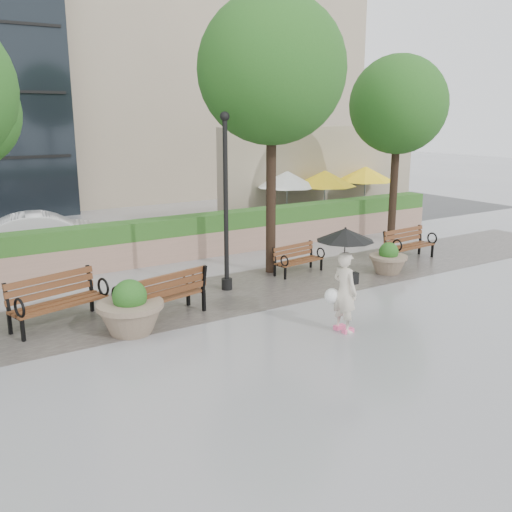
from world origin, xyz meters
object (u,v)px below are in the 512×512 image
bench_4 (409,251)px  planter_right (388,261)px  bench_3 (298,265)px  car_right (46,232)px  lamppost (226,214)px  pedestrian (345,270)px  bench_1 (59,311)px  bench_2 (162,305)px  planter_left (131,312)px

bench_4 → planter_right: 1.87m
bench_4 → bench_3: bearing=167.0°
car_right → planter_right: bearing=-127.3°
bench_4 → car_right: size_ratio=0.46×
planter_right → lamppost: bearing=166.9°
pedestrian → car_right: bearing=14.8°
bench_1 → bench_3: bearing=-10.5°
bench_2 → bench_4: 8.77m
bench_3 → bench_2: bearing=-171.9°
bench_3 → bench_4: size_ratio=0.86×
planter_left → lamppost: (3.21, 1.59, 1.56)m
bench_1 → planter_right: (9.09, -0.76, 0.03)m
bench_1 → planter_right: bench_1 is taller
bench_4 → planter_left: (-9.63, -1.27, 0.17)m
planter_right → lamppost: (-4.73, 1.10, 1.66)m
bench_3 → bench_4: bearing=-16.4°
bench_2 → bench_3: bench_2 is taller
bench_3 → car_right: bearing=121.0°
bench_2 → planter_right: bearing=167.2°
pedestrian → bench_3: bearing=-28.1°
bench_1 → planter_right: size_ratio=2.00×
bench_1 → bench_4: 10.79m
lamppost → pedestrian: 3.97m
bench_2 → planter_left: planter_left is taller
bench_1 → planter_left: 1.71m
bench_2 → bench_3: (4.82, 1.40, -0.08)m
bench_1 → planter_left: size_ratio=1.57×
bench_1 → lamppost: 4.70m
bench_1 → pedestrian: pedestrian is taller
bench_3 → bench_4: (3.91, -0.57, 0.04)m
bench_1 → planter_left: bearing=-62.6°
bench_1 → lamppost: size_ratio=0.48×
bench_3 → car_right: size_ratio=0.40×
car_right → lamppost: bearing=-147.9°
bench_2 → planter_left: bearing=12.7°
planter_right → car_right: bearing=133.6°
pedestrian → bench_1: bearing=51.3°
planter_right → bench_3: bearing=148.6°
planter_left → planter_right: 7.95m
bench_3 → pedestrian: size_ratio=0.73×
bench_4 → planter_left: bearing=-177.2°
bench_2 → bench_3: size_ratio=1.36×
bench_3 → pedestrian: (-1.88, -4.11, 1.10)m
bench_2 → pedestrian: bearing=124.2°
bench_3 → planter_left: 6.01m
bench_4 → lamppost: bearing=172.5°
planter_left → planter_right: planter_left is taller
bench_3 → lamppost: 3.08m
planter_right → pedestrian: bearing=-146.0°
bench_2 → pedestrian: pedestrian is taller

